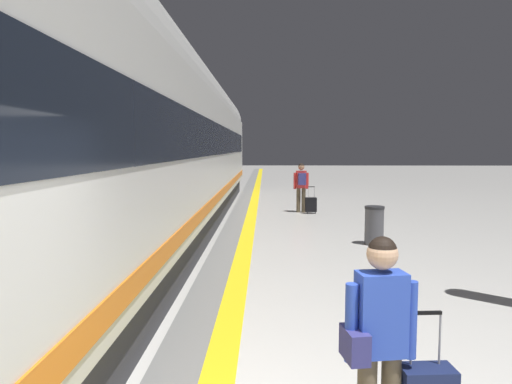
# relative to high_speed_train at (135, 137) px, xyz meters

# --- Properties ---
(safety_line_strip) EXTENTS (0.36, 80.00, 0.01)m
(safety_line_strip) POSITION_rel_high_speed_train_xyz_m (2.21, 2.32, -2.50)
(safety_line_strip) COLOR yellow
(safety_line_strip) RESTS_ON ground
(tactile_edge_band) EXTENTS (0.72, 80.00, 0.01)m
(tactile_edge_band) POSITION_rel_high_speed_train_xyz_m (1.83, 2.32, -2.50)
(tactile_edge_band) COLOR slate
(tactile_edge_band) RESTS_ON ground
(high_speed_train) EXTENTS (2.94, 32.99, 4.97)m
(high_speed_train) POSITION_rel_high_speed_train_xyz_m (0.00, 0.00, 0.00)
(high_speed_train) COLOR #38383D
(high_speed_train) RESTS_ON ground
(traveller_foreground) EXTENTS (0.54, 0.33, 1.67)m
(traveller_foreground) POSITION_rel_high_speed_train_xyz_m (3.48, -6.54, -1.54)
(traveller_foreground) COLOR brown
(traveller_foreground) RESTS_ON ground
(passenger_near) EXTENTS (0.54, 0.36, 1.74)m
(passenger_near) POSITION_rel_high_speed_train_xyz_m (3.95, 7.01, -1.47)
(passenger_near) COLOR brown
(passenger_near) RESTS_ON ground
(suitcase_near) EXTENTS (0.40, 0.27, 0.95)m
(suitcase_near) POSITION_rel_high_speed_train_xyz_m (4.27, 6.71, -2.19)
(suitcase_near) COLOR black
(suitcase_near) RESTS_ON ground
(waste_bin) EXTENTS (0.46, 0.46, 0.91)m
(waste_bin) POSITION_rel_high_speed_train_xyz_m (5.25, 1.37, -2.05)
(waste_bin) COLOR #4C4C51
(waste_bin) RESTS_ON ground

